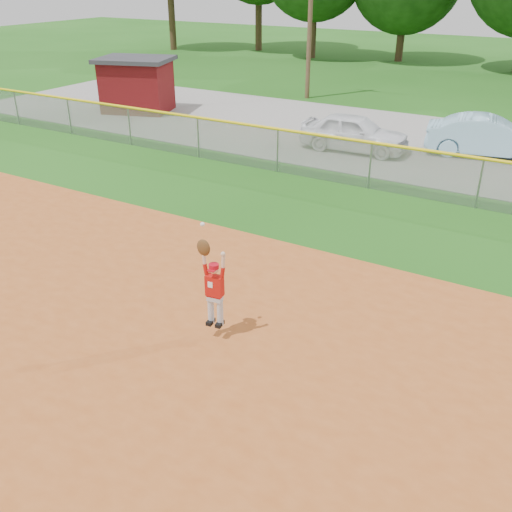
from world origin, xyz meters
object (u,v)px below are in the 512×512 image
at_px(car_blue, 488,137).
at_px(utility_shed, 137,84).
at_px(ballplayer, 213,284).
at_px(car_white_a, 354,132).

relative_size(car_blue, utility_shed, 1.09).
relative_size(utility_shed, ballplayer, 1.98).
xyz_separation_m(car_blue, utility_shed, (-16.29, -0.74, 0.54)).
xyz_separation_m(car_white_a, utility_shed, (-11.73, 1.09, 0.58)).
bearing_deg(utility_shed, ballplayer, -45.10).
relative_size(car_blue, ballplayer, 2.17).
distance_m(car_blue, ballplayer, 15.09).
xyz_separation_m(utility_shed, ballplayer, (14.14, -14.19, -0.14)).
bearing_deg(car_white_a, utility_shed, 81.67).
height_order(car_blue, utility_shed, utility_shed).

